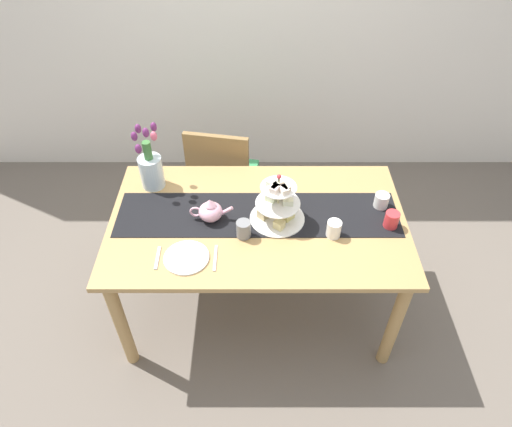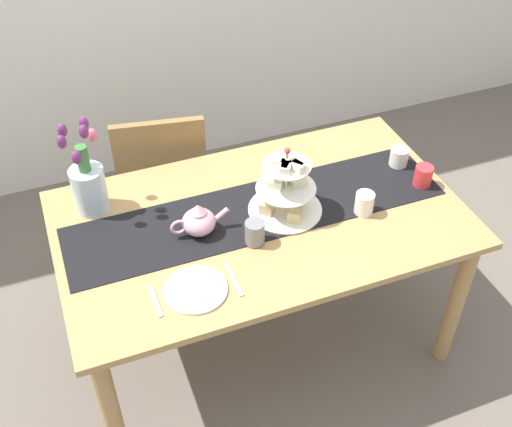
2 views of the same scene
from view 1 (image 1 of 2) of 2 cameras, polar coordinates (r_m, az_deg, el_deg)
The scene contains 15 objects.
ground_plane at distance 3.07m, azimuth 0.20°, elevation -10.97°, with size 8.00×8.00×0.00m, color #6B6056.
room_wall_rear at distance 3.58m, azimuth 0.19°, elevation 23.74°, with size 6.00×0.08×2.60m, color silver.
dining_table at distance 2.57m, azimuth 0.23°, elevation -2.38°, with size 1.62×0.95×0.76m.
chair_left at distance 3.21m, azimuth -4.18°, elevation 4.74°, with size 0.49×0.49×0.91m.
table_runner at distance 2.52m, azimuth 0.24°, elevation -0.10°, with size 1.55×0.36×0.00m, color black.
tiered_cake_stand at distance 2.43m, azimuth 2.75°, elevation 1.09°, with size 0.30×0.30×0.30m.
teapot at distance 2.47m, azimuth -5.72°, elevation 0.30°, with size 0.24×0.13×0.14m.
tulip_vase at distance 2.70m, azimuth -13.00°, elevation 5.65°, with size 0.15×0.20×0.42m.
cream_jug at distance 2.64m, azimuth 15.40°, elevation 1.55°, with size 0.08×0.08×0.09m, color white.
dinner_plate_left at distance 2.32m, azimuth -8.67°, elevation -5.46°, with size 0.23×0.23×0.01m, color white.
fork_left at distance 2.35m, azimuth -12.17°, elevation -5.43°, with size 0.02×0.15×0.01m, color silver.
knife_left at distance 2.31m, azimuth -5.09°, elevation -5.53°, with size 0.01×0.17×0.01m, color silver.
mug_grey at distance 2.37m, azimuth -1.55°, elevation -1.96°, with size 0.08×0.08×0.10m, color slate.
mug_white_text at distance 2.41m, azimuth 9.70°, elevation -1.92°, with size 0.08×0.08×0.10m, color white.
mug_orange at distance 2.53m, azimuth 16.57°, elevation -0.78°, with size 0.08×0.08×0.10m, color red.
Camera 1 is at (-0.01, -1.80, 2.49)m, focal length 32.05 mm.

